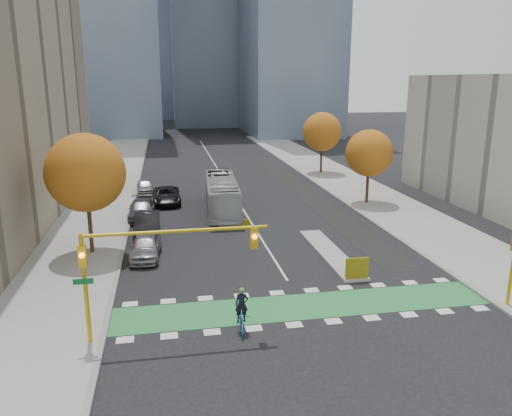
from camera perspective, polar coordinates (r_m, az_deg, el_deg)
name	(u,v)px	position (r m, az deg, el deg)	size (l,w,h in m)	color
ground	(312,319)	(25.56, 6.37, -12.53)	(300.00, 300.00, 0.00)	black
sidewalk_west	(86,222)	(43.82, -18.80, -1.50)	(7.00, 120.00, 0.15)	gray
sidewalk_east	(390,207)	(47.83, 15.07, 0.09)	(7.00, 120.00, 0.15)	gray
curb_west	(130,220)	(43.42, -14.24, -1.31)	(0.30, 120.00, 0.16)	gray
curb_east	(354,209)	(46.45, 11.17, -0.10)	(0.30, 120.00, 0.16)	gray
bike_crossing	(303,306)	(26.85, 5.44, -11.10)	(20.00, 3.00, 0.01)	#297F3C
centre_line	(221,174)	(63.19, -4.05, 3.93)	(0.15, 70.00, 0.01)	silver
bike_lane_paint	(299,188)	(54.92, 4.95, 2.30)	(2.50, 50.00, 0.01)	black
median_island	(330,253)	(34.56, 8.48, -5.09)	(1.60, 10.00, 0.16)	gray
hazard_board	(357,268)	(30.10, 11.47, -6.78)	(1.40, 0.12, 1.30)	yellow
tree_west	(86,173)	(34.66, -18.90, 3.82)	(5.20, 5.20, 8.22)	#332114
tree_east_near	(369,153)	(48.09, 12.81, 6.13)	(4.40, 4.40, 7.08)	#332114
tree_east_far	(322,132)	(63.11, 7.56, 8.63)	(4.80, 4.80, 7.65)	#332114
traffic_signal_west	(144,256)	(22.57, -12.70, -5.40)	(8.53, 0.56, 5.20)	#BF9914
cyclist	(242,316)	(24.07, -1.64, -12.28)	(0.84, 1.96, 2.20)	#1E518A
bus	(222,194)	(44.71, -3.94, 1.58)	(2.68, 11.45, 3.19)	#AEB4B6
parked_car_a	(146,246)	(34.08, -12.50, -4.28)	(1.89, 4.70, 1.60)	#939398
parked_car_b	(147,224)	(38.84, -12.35, -1.85)	(1.82, 5.22, 1.72)	black
parked_car_c	(142,210)	(43.71, -12.95, -0.18)	(2.16, 5.32, 1.54)	#4A494E
parked_car_d	(167,196)	(48.52, -10.18, 1.41)	(2.56, 5.55, 1.54)	black
parked_car_e	(145,186)	(53.46, -12.54, 2.45)	(1.72, 4.27, 1.45)	#A8A8AD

